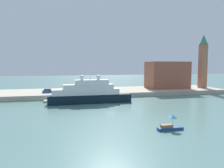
{
  "coord_description": "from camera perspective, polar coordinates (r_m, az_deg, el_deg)",
  "views": [
    {
      "loc": [
        -15.16,
        -63.87,
        12.19
      ],
      "look_at": [
        2.01,
        6.0,
        6.06
      ],
      "focal_mm": 36.04,
      "sensor_mm": 36.0,
      "label": 1
    }
  ],
  "objects": [
    {
      "name": "ground",
      "position": [
        66.77,
        -0.45,
        -5.65
      ],
      "size": [
        400.0,
        400.0,
        0.0
      ],
      "primitive_type": "plane",
      "color": "slate"
    },
    {
      "name": "quay_dock",
      "position": [
        93.6,
        -4.39,
        -2.1
      ],
      "size": [
        110.0,
        23.58,
        1.72
      ],
      "primitive_type": "cube",
      "color": "#ADA38E",
      "rests_on": "ground"
    },
    {
      "name": "large_yacht",
      "position": [
        71.69,
        -5.83,
        -2.49
      ],
      "size": [
        26.31,
        3.63,
        10.49
      ],
      "color": "black",
      "rests_on": "ground"
    },
    {
      "name": "small_motorboat",
      "position": [
        44.05,
        14.57,
        -9.92
      ],
      "size": [
        4.94,
        1.75,
        2.9
      ],
      "color": "navy",
      "rests_on": "ground"
    },
    {
      "name": "work_barge",
      "position": [
        76.08,
        -14.83,
        -4.22
      ],
      "size": [
        5.61,
        1.67,
        0.77
      ],
      "primitive_type": "cube",
      "color": "silver",
      "rests_on": "ground"
    },
    {
      "name": "harbor_building",
      "position": [
        104.21,
        13.8,
        2.25
      ],
      "size": [
        17.76,
        10.71,
        11.91
      ],
      "primitive_type": "cube",
      "color": "#93513D",
      "rests_on": "quay_dock"
    },
    {
      "name": "bell_tower",
      "position": [
        110.81,
        22.09,
        5.9
      ],
      "size": [
        3.76,
        3.76,
        24.09
      ],
      "color": "#9E664C",
      "rests_on": "quay_dock"
    },
    {
      "name": "parked_car",
      "position": [
        87.85,
        -15.94,
        -1.74
      ],
      "size": [
        4.16,
        1.77,
        1.48
      ],
      "color": "#1E4C99",
      "rests_on": "quay_dock"
    },
    {
      "name": "person_figure",
      "position": [
        84.87,
        -12.45,
        -1.82
      ],
      "size": [
        0.36,
        0.36,
        1.62
      ],
      "color": "#4C4C4C",
      "rests_on": "quay_dock"
    },
    {
      "name": "mooring_bollard",
      "position": [
        83.37,
        -1.58,
        -2.06
      ],
      "size": [
        0.41,
        0.41,
        0.82
      ],
      "primitive_type": "cylinder",
      "color": "black",
      "rests_on": "quay_dock"
    }
  ]
}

